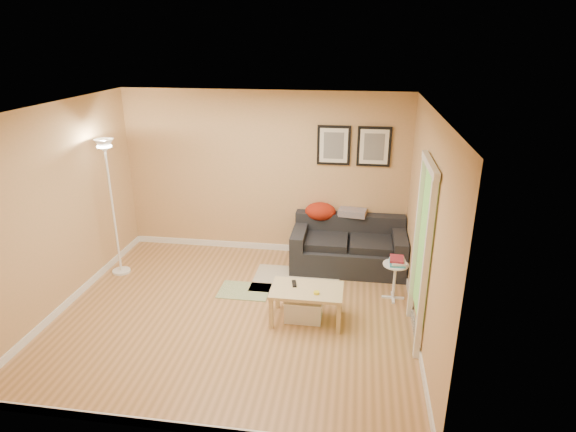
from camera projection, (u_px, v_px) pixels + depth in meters
The scene contains 25 objects.
floor at pixel (236, 313), 6.16m from camera, with size 4.50×4.50×0.00m, color #B6804E.
ceiling at pixel (227, 108), 5.24m from camera, with size 4.50×4.50×0.00m, color white.
wall_back at pixel (264, 174), 7.55m from camera, with size 4.50×4.50×0.00m, color tan.
wall_front at pixel (168, 307), 3.85m from camera, with size 4.50×4.50×0.00m, color tan.
wall_left at pixel (58, 209), 6.01m from camera, with size 4.00×4.00×0.00m, color tan.
wall_right at pixel (426, 229), 5.39m from camera, with size 4.00×4.00×0.00m, color tan.
baseboard_back at pixel (266, 246), 7.98m from camera, with size 4.50×0.02×0.10m, color white.
baseboard_front at pixel (181, 427), 4.30m from camera, with size 4.50×0.02×0.10m, color white.
baseboard_left at pixel (75, 296), 6.45m from camera, with size 0.02×4.00×0.10m, color white.
baseboard_right at pixel (414, 324), 5.83m from camera, with size 0.02×4.00×0.10m, color white.
sofa at pixel (349, 245), 7.25m from camera, with size 1.70×0.90×0.75m, color black, non-canonical shape.
red_throw at pixel (320, 211), 7.48m from camera, with size 0.48×0.36×0.28m, color #A42F0F, non-canonical shape.
plaid_throw at pixel (352, 212), 7.41m from camera, with size 0.42×0.26×0.10m, color tan, non-canonical shape.
framed_print_left at pixel (334, 145), 7.20m from camera, with size 0.50×0.04×0.60m, color black, non-canonical shape.
framed_print_right at pixel (374, 147), 7.12m from camera, with size 0.50×0.04×0.60m, color black, non-canonical shape.
area_rug at pixel (296, 280), 6.98m from camera, with size 1.25×0.85×0.01m, color #BEB297.
green_runner at pixel (244, 291), 6.68m from camera, with size 0.70×0.50×0.01m, color #668C4C.
coffee_table at pixel (307, 305), 5.93m from camera, with size 0.88×0.54×0.44m, color tan, non-canonical shape.
remote_control at pixel (294, 284), 5.96m from camera, with size 0.05×0.16×0.02m, color black.
tape_roll at pixel (316, 293), 5.74m from camera, with size 0.07×0.07×0.03m, color yellow.
storage_bin at pixel (304, 308), 5.99m from camera, with size 0.47×0.34×0.29m, color white, non-canonical shape.
side_table at pixel (394, 281), 6.41m from camera, with size 0.34×0.34×0.52m, color white, non-canonical shape.
book_stack at pixel (397, 261), 6.31m from camera, with size 0.20×0.27×0.08m, color teal, non-canonical shape.
floor_lamp at pixel (113, 212), 6.89m from camera, with size 0.26×0.26×2.04m, color white, non-canonical shape.
doorway at pixel (420, 257), 5.36m from camera, with size 0.12×1.01×2.13m, color white, non-canonical shape.
Camera 1 is at (1.45, -5.16, 3.35)m, focal length 29.83 mm.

